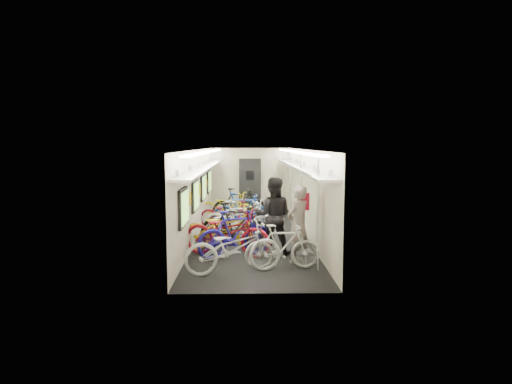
{
  "coord_description": "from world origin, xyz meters",
  "views": [
    {
      "loc": [
        -0.16,
        -12.59,
        2.56
      ],
      "look_at": [
        0.14,
        0.71,
        1.15
      ],
      "focal_mm": 32.0,
      "sensor_mm": 36.0,
      "label": 1
    }
  ],
  "objects_px": {
    "bicycle_0": "(234,248)",
    "backpack": "(303,201)",
    "bicycle_1": "(235,234)",
    "passenger_near": "(298,224)",
    "passenger_mid": "(273,216)"
  },
  "relations": [
    {
      "from": "bicycle_0",
      "to": "backpack",
      "type": "relative_size",
      "value": 5.16
    },
    {
      "from": "bicycle_1",
      "to": "passenger_near",
      "type": "bearing_deg",
      "value": -133.15
    },
    {
      "from": "bicycle_1",
      "to": "bicycle_0",
      "type": "bearing_deg",
      "value": 155.1
    },
    {
      "from": "passenger_mid",
      "to": "backpack",
      "type": "xyz_separation_m",
      "value": [
        0.65,
        -0.37,
        0.38
      ]
    },
    {
      "from": "passenger_mid",
      "to": "bicycle_0",
      "type": "bearing_deg",
      "value": 69.19
    },
    {
      "from": "bicycle_1",
      "to": "passenger_near",
      "type": "distance_m",
      "value": 1.47
    },
    {
      "from": "bicycle_0",
      "to": "passenger_near",
      "type": "height_order",
      "value": "passenger_near"
    },
    {
      "from": "bicycle_1",
      "to": "passenger_mid",
      "type": "relative_size",
      "value": 1.01
    },
    {
      "from": "passenger_mid",
      "to": "backpack",
      "type": "height_order",
      "value": "passenger_mid"
    },
    {
      "from": "bicycle_0",
      "to": "backpack",
      "type": "xyz_separation_m",
      "value": [
        1.53,
        1.23,
        0.76
      ]
    },
    {
      "from": "bicycle_1",
      "to": "backpack",
      "type": "relative_size",
      "value": 4.75
    },
    {
      "from": "bicycle_1",
      "to": "passenger_mid",
      "type": "xyz_separation_m",
      "value": [
        0.88,
        0.32,
        0.35
      ]
    },
    {
      "from": "bicycle_1",
      "to": "passenger_near",
      "type": "relative_size",
      "value": 1.08
    },
    {
      "from": "passenger_mid",
      "to": "bicycle_1",
      "type": "bearing_deg",
      "value": 28.04
    },
    {
      "from": "bicycle_0",
      "to": "passenger_near",
      "type": "relative_size",
      "value": 1.17
    }
  ]
}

